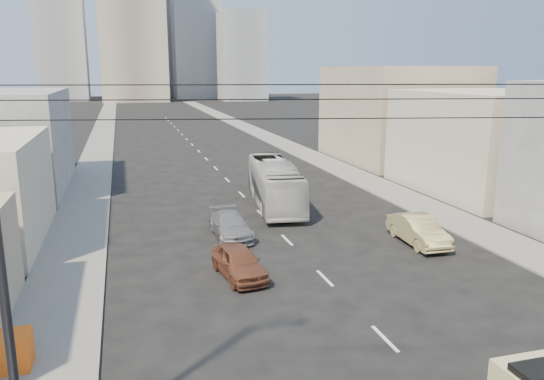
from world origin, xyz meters
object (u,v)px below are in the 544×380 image
sedan_brown (239,262)px  sedan_tan (418,230)px  streetlamp_left (1,223)px  crate_stack (1,352)px  city_bus (275,184)px  sedan_grey (231,225)px

sedan_brown → sedan_tan: bearing=3.1°
streetlamp_left → crate_stack: streetlamp_left is taller
city_bus → sedan_brown: 13.86m
sedan_grey → sedan_brown: bearing=-98.6°
crate_stack → sedan_tan: bearing=21.8°
sedan_tan → streetlamp_left: 23.39m
city_bus → streetlamp_left: streetlamp_left is taller
sedan_grey → streetlamp_left: size_ratio=0.40×
sedan_tan → city_bus: bearing=118.8°
city_bus → sedan_tan: bearing=-55.4°
streetlamp_left → crate_stack: bearing=106.5°
sedan_grey → sedan_tan: bearing=-23.1°
sedan_grey → crate_stack: bearing=-130.4°
crate_stack → sedan_grey: bearing=50.4°
sedan_tan → sedan_grey: sedan_tan is taller
city_bus → sedan_brown: (-5.44, -12.72, -0.88)m
city_bus → crate_stack: (-14.57, -18.60, -0.93)m
city_bus → sedan_grey: 8.03m
sedan_brown → sedan_grey: 6.24m
city_bus → streetlamp_left: size_ratio=0.97×
crate_stack → streetlamp_left: bearing=-73.5°
sedan_grey → city_bus: bearing=54.2°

